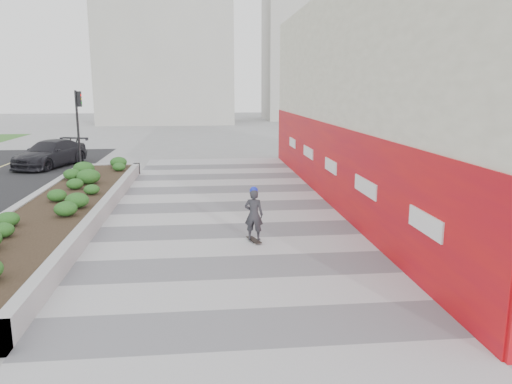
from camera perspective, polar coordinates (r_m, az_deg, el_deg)
ground at (r=10.74m, az=-1.70°, el=-11.91°), size 160.00×160.00×0.00m
walkway at (r=13.54m, az=-2.68°, el=-6.79°), size 8.00×36.00×0.01m
building at (r=20.31m, az=16.52°, el=10.37°), size 6.04×24.08×8.00m
planter at (r=17.90m, az=-21.36°, el=-1.60°), size 3.00×18.00×0.90m
traffic_signal_near at (r=28.12m, az=-19.61°, el=7.96°), size 0.33×0.28×4.20m
distant_bldg_north_l at (r=65.20m, az=-10.22°, el=16.64°), size 16.00×12.00×20.00m
distant_bldg_north_r at (r=71.97m, az=6.94°, el=17.86°), size 14.00×10.00×24.00m
manhole_cover at (r=13.57m, az=-0.56°, el=-6.74°), size 0.44×0.44×0.01m
skateboarder at (r=14.11m, az=-0.25°, el=-2.56°), size 0.62×0.75×1.62m
car_dark at (r=30.06m, az=-22.45°, el=4.07°), size 3.63×5.46×1.47m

